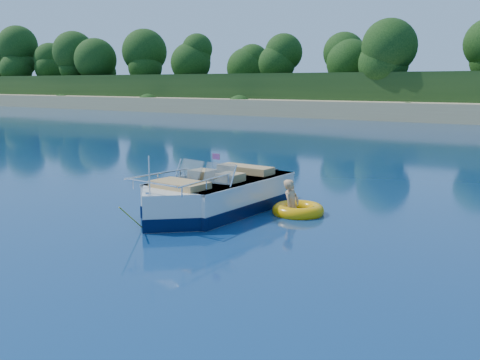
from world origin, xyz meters
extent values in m
plane|color=#0B264F|center=(0.00, 0.00, 0.00)|extent=(160.00, 160.00, 0.00)
cylinder|color=#321B10|center=(-45.00, 41.00, 2.90)|extent=(0.44, 0.44, 2.80)
sphere|color=black|center=(-45.00, 41.00, 5.56)|extent=(4.62, 4.62, 4.62)
cylinder|color=#321B10|center=(-18.00, 40.50, 3.10)|extent=(0.44, 0.44, 3.20)
sphere|color=black|center=(-18.00, 40.50, 6.14)|extent=(5.28, 5.28, 5.28)
cube|color=silver|center=(-1.06, 1.82, 0.29)|extent=(2.11, 3.70, 1.00)
cube|color=silver|center=(-1.16, 0.11, 0.29)|extent=(1.90, 1.90, 1.00)
cube|color=black|center=(-1.06, 1.82, 0.15)|extent=(2.14, 3.74, 0.29)
cube|color=black|center=(-1.16, 0.11, 0.15)|extent=(1.94, 1.94, 0.29)
cube|color=#AB7F5A|center=(-1.05, 2.10, 0.57)|extent=(1.66, 2.60, 0.10)
cube|color=silver|center=(-1.06, 1.82, 0.76)|extent=(2.14, 3.71, 0.06)
cube|color=black|center=(-0.95, 3.79, 0.33)|extent=(0.54, 0.36, 0.86)
cube|color=#8C9EA5|center=(-1.53, 1.18, 1.04)|extent=(0.78, 0.39, 0.46)
cube|color=#8C9EA5|center=(-0.67, 1.13, 1.04)|extent=(0.76, 0.31, 0.46)
cube|color=tan|center=(-1.50, 1.60, 0.79)|extent=(0.55, 0.55, 0.38)
cube|color=tan|center=(-0.65, 1.56, 0.79)|extent=(0.55, 0.55, 0.38)
cube|color=tan|center=(-1.01, 2.77, 0.79)|extent=(1.51, 0.61, 0.36)
cube|color=tan|center=(-1.15, 0.30, 0.77)|extent=(1.30, 0.78, 0.32)
cylinder|color=silver|center=(-1.20, -0.61, 1.20)|extent=(0.03, 0.03, 0.81)
cube|color=red|center=(-0.76, 1.13, 1.42)|extent=(0.21, 0.03, 0.13)
cube|color=silver|center=(-1.20, -0.66, 0.82)|extent=(0.10, 0.06, 0.05)
cylinder|color=gold|center=(-1.36, -0.98, 0.33)|extent=(0.32, 0.99, 0.73)
torus|color=#EFA206|center=(0.69, 2.44, 0.08)|extent=(1.53, 1.53, 0.33)
torus|color=red|center=(0.69, 2.44, 0.10)|extent=(1.26, 1.26, 0.11)
imported|color=tan|center=(0.58, 2.34, 0.00)|extent=(0.35, 0.74, 1.44)
camera|label=1|loc=(6.29, -8.65, 3.07)|focal=40.00mm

